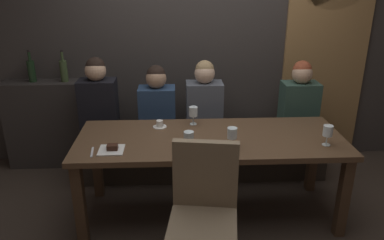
{
  "coord_description": "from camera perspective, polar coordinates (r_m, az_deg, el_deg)",
  "views": [
    {
      "loc": [
        -0.29,
        -2.85,
        2.0
      ],
      "look_at": [
        -0.15,
        0.14,
        0.84
      ],
      "focal_mm": 35.34,
      "sensor_mm": 36.0,
      "label": 1
    }
  ],
  "objects": [
    {
      "name": "wine_glass_far_right",
      "position": [
        2.91,
        6.08,
        -2.13
      ],
      "size": [
        0.08,
        0.08,
        0.16
      ],
      "color": "silver",
      "rests_on": "dining_table"
    },
    {
      "name": "wine_glass_center_back",
      "position": [
        3.34,
        0.19,
        1.17
      ],
      "size": [
        0.08,
        0.08,
        0.16
      ],
      "color": "silver",
      "rests_on": "dining_table"
    },
    {
      "name": "back_wall_tiled",
      "position": [
        4.11,
        1.35,
        14.22
      ],
      "size": [
        6.0,
        0.12,
        3.0
      ],
      "primitive_type": "cube",
      "color": "#383330",
      "rests_on": "ground"
    },
    {
      "name": "diner_near_end",
      "position": [
        3.94,
        15.88,
        2.84
      ],
      "size": [
        0.36,
        0.24,
        0.76
      ],
      "color": "#2D473D",
      "rests_on": "banquette_bench"
    },
    {
      "name": "back_counter",
      "position": [
        4.36,
        -19.36,
        -0.5
      ],
      "size": [
        1.1,
        0.28,
        0.95
      ],
      "primitive_type": "cube",
      "color": "#2F2B29",
      "rests_on": "ground"
    },
    {
      "name": "diner_redhead",
      "position": [
        3.81,
        -13.95,
        2.8
      ],
      "size": [
        0.36,
        0.24,
        0.82
      ],
      "color": "black",
      "rests_on": "banquette_bench"
    },
    {
      "name": "wine_glass_far_left",
      "position": [
        2.82,
        -0.5,
        -2.74
      ],
      "size": [
        0.08,
        0.08,
        0.16
      ],
      "color": "silver",
      "rests_on": "dining_table"
    },
    {
      "name": "diner_bearded",
      "position": [
        3.76,
        -5.3,
        2.44
      ],
      "size": [
        0.36,
        0.24,
        0.73
      ],
      "color": "navy",
      "rests_on": "banquette_bench"
    },
    {
      "name": "wine_glass_near_right",
      "position": [
        3.12,
        19.82,
        -1.61
      ],
      "size": [
        0.08,
        0.08,
        0.16
      ],
      "color": "silver",
      "rests_on": "dining_table"
    },
    {
      "name": "ground",
      "position": [
        3.49,
        2.57,
        -13.75
      ],
      "size": [
        9.0,
        9.0,
        0.0
      ],
      "primitive_type": "plane",
      "color": "#382D26"
    },
    {
      "name": "arched_door",
      "position": [
        4.37,
        19.76,
        11.65
      ],
      "size": [
        0.9,
        0.05,
        2.55
      ],
      "color": "olive",
      "rests_on": "ground"
    },
    {
      "name": "diner_far_end",
      "position": [
        3.77,
        1.87,
        2.91
      ],
      "size": [
        0.36,
        0.24,
        0.77
      ],
      "color": "#4C515B",
      "rests_on": "banquette_bench"
    },
    {
      "name": "fork_on_table",
      "position": [
        2.95,
        -14.84,
        -4.7
      ],
      "size": [
        0.04,
        0.17,
        0.01
      ],
      "primitive_type": "cube",
      "rotation": [
        0.0,
        0.0,
        0.12
      ],
      "color": "silver",
      "rests_on": "dining_table"
    },
    {
      "name": "chair_near_side",
      "position": [
        2.57,
        1.82,
        -12.82
      ],
      "size": [
        0.5,
        0.5,
        0.98
      ],
      "color": "brown",
      "rests_on": "ground"
    },
    {
      "name": "dining_table",
      "position": [
        3.16,
        2.76,
        -4.02
      ],
      "size": [
        2.2,
        0.84,
        0.74
      ],
      "color": "#493422",
      "rests_on": "ground"
    },
    {
      "name": "wine_bottle_dark_red",
      "position": [
        4.26,
        -23.08,
        6.92
      ],
      "size": [
        0.08,
        0.08,
        0.33
      ],
      "color": "black",
      "rests_on": "back_counter"
    },
    {
      "name": "dessert_plate",
      "position": [
        2.94,
        -12.03,
        -4.3
      ],
      "size": [
        0.19,
        0.19,
        0.05
      ],
      "color": "white",
      "rests_on": "dining_table"
    },
    {
      "name": "espresso_cup",
      "position": [
        3.32,
        -4.89,
        -0.68
      ],
      "size": [
        0.12,
        0.12,
        0.06
      ],
      "color": "white",
      "rests_on": "dining_table"
    },
    {
      "name": "wine_bottle_pale_label",
      "position": [
        4.15,
        -18.8,
        7.14
      ],
      "size": [
        0.08,
        0.08,
        0.33
      ],
      "color": "#384728",
      "rests_on": "back_counter"
    },
    {
      "name": "banquette_bench",
      "position": [
        3.97,
        1.72,
        -5.26
      ],
      "size": [
        2.5,
        0.44,
        0.45
      ],
      "color": "#312A23",
      "rests_on": "ground"
    }
  ]
}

